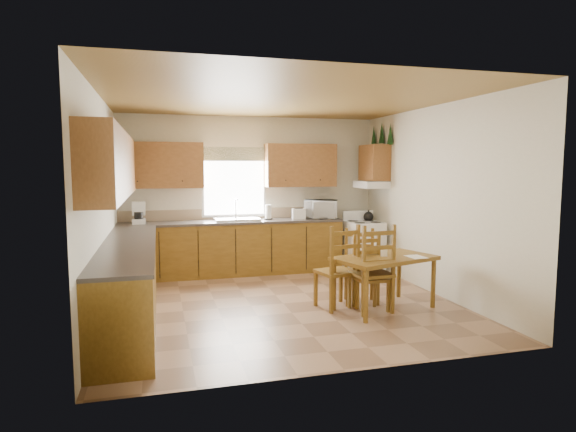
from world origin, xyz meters
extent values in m
plane|color=#936F52|center=(0.00, 0.00, 0.00)|extent=(4.50, 4.50, 0.00)
plane|color=olive|center=(0.00, 0.00, 2.70)|extent=(4.50, 4.50, 0.00)
plane|color=beige|center=(-2.25, 0.00, 1.35)|extent=(4.50, 4.50, 0.00)
plane|color=beige|center=(2.25, 0.00, 1.35)|extent=(4.50, 4.50, 0.00)
plane|color=beige|center=(0.00, 2.25, 1.35)|extent=(4.50, 4.50, 0.00)
plane|color=beige|center=(0.00, -2.25, 1.35)|extent=(4.50, 4.50, 0.00)
cube|color=brown|center=(-0.38, 1.95, 0.44)|extent=(3.75, 0.60, 0.88)
cube|color=brown|center=(-1.95, -0.15, 0.44)|extent=(0.60, 3.60, 0.88)
cube|color=#413B38|center=(-0.38, 1.95, 0.90)|extent=(3.75, 0.63, 0.04)
cube|color=#413B38|center=(-1.95, -0.15, 0.90)|extent=(0.63, 3.60, 0.04)
cube|color=gray|center=(-0.38, 2.24, 1.01)|extent=(3.75, 0.01, 0.18)
cube|color=brown|center=(-1.55, 2.08, 1.85)|extent=(1.41, 0.33, 0.75)
cube|color=brown|center=(0.86, 2.08, 1.85)|extent=(1.25, 0.33, 0.75)
cube|color=brown|center=(-2.08, -0.15, 1.85)|extent=(0.33, 3.60, 0.75)
cube|color=brown|center=(2.08, 1.65, 1.90)|extent=(0.33, 0.62, 0.62)
cube|color=white|center=(2.03, 1.65, 1.52)|extent=(0.44, 0.62, 0.12)
cube|color=white|center=(-0.30, 2.22, 1.55)|extent=(1.13, 0.02, 1.18)
cube|color=white|center=(-0.30, 2.21, 1.55)|extent=(1.05, 0.01, 1.10)
cube|color=#4D5F39|center=(-0.30, 2.19, 2.05)|extent=(1.19, 0.01, 0.24)
cube|color=silver|center=(-0.30, 1.95, 0.94)|extent=(0.75, 0.45, 0.04)
cone|color=#153816|center=(2.21, 1.33, 2.38)|extent=(0.22, 0.22, 0.36)
cone|color=#153816|center=(2.21, 1.65, 2.42)|extent=(0.22, 0.22, 0.36)
cone|color=#153816|center=(2.21, 1.97, 2.38)|extent=(0.22, 0.22, 0.36)
cube|color=white|center=(1.88, 1.59, 0.43)|extent=(0.59, 0.61, 0.85)
cube|color=white|center=(-1.89, 1.92, 1.10)|extent=(0.23, 0.27, 0.35)
cylinder|color=white|center=(0.25, 1.98, 1.05)|extent=(0.13, 0.13, 0.25)
cube|color=white|center=(0.78, 1.91, 1.01)|extent=(0.24, 0.16, 0.18)
imported|color=white|center=(1.20, 1.95, 1.08)|extent=(0.64, 0.56, 0.32)
cube|color=brown|center=(1.20, -0.57, 0.34)|extent=(1.44, 1.08, 0.69)
cube|color=brown|center=(0.63, -0.35, 0.55)|extent=(0.54, 0.53, 1.09)
cube|color=brown|center=(0.99, -0.61, 0.56)|extent=(0.49, 0.47, 1.11)
cube|color=brown|center=(1.01, -0.24, 0.49)|extent=(0.52, 0.50, 0.99)
cube|color=brown|center=(1.02, -0.56, 0.47)|extent=(0.40, 0.39, 0.95)
cube|color=white|center=(1.58, -0.70, 0.69)|extent=(0.21, 0.28, 0.00)
cube|color=white|center=(1.19, -0.56, 0.74)|extent=(0.08, 0.04, 0.11)
camera|label=1|loc=(-1.59, -6.11, 1.83)|focal=30.00mm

